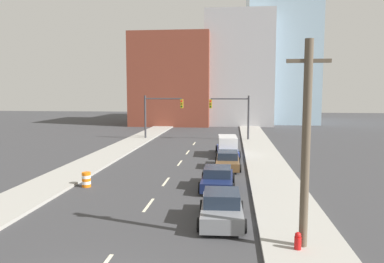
% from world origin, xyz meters
% --- Properties ---
extents(sidewalk_left, '(3.36, 90.03, 0.17)m').
position_xyz_m(sidewalk_left, '(-7.31, 45.01, 0.09)').
color(sidewalk_left, '#9E9B93').
rests_on(sidewalk_left, ground).
extents(sidewalk_right, '(3.36, 90.03, 0.17)m').
position_xyz_m(sidewalk_right, '(7.31, 45.01, 0.09)').
color(sidewalk_right, '#9E9B93').
rests_on(sidewalk_right, ground).
extents(lane_stripe_at_9m, '(0.16, 2.40, 0.01)m').
position_xyz_m(lane_stripe_at_9m, '(0.00, 9.38, 0.00)').
color(lane_stripe_at_9m, beige).
rests_on(lane_stripe_at_9m, ground).
extents(lane_stripe_at_15m, '(0.16, 2.40, 0.01)m').
position_xyz_m(lane_stripe_at_15m, '(0.00, 14.63, 0.00)').
color(lane_stripe_at_15m, beige).
rests_on(lane_stripe_at_15m, ground).
extents(lane_stripe_at_21m, '(0.16, 2.40, 0.01)m').
position_xyz_m(lane_stripe_at_21m, '(0.00, 21.29, 0.00)').
color(lane_stripe_at_21m, beige).
rests_on(lane_stripe_at_21m, ground).
extents(lane_stripe_at_27m, '(0.16, 2.40, 0.01)m').
position_xyz_m(lane_stripe_at_27m, '(0.00, 26.94, 0.00)').
color(lane_stripe_at_27m, beige).
rests_on(lane_stripe_at_27m, ground).
extents(lane_stripe_at_33m, '(0.16, 2.40, 0.01)m').
position_xyz_m(lane_stripe_at_33m, '(0.00, 33.34, 0.00)').
color(lane_stripe_at_33m, beige).
rests_on(lane_stripe_at_33m, ground).
extents(building_brick_left, '(14.00, 16.00, 16.25)m').
position_xyz_m(building_brick_left, '(-6.57, 60.65, 8.13)').
color(building_brick_left, brown).
rests_on(building_brick_left, ground).
extents(building_office_center, '(12.00, 20.00, 20.10)m').
position_xyz_m(building_office_center, '(5.47, 64.65, 10.05)').
color(building_office_center, '#A8A8AD').
rests_on(building_office_center, ground).
extents(building_glass_right, '(13.00, 20.00, 27.28)m').
position_xyz_m(building_glass_right, '(13.65, 68.65, 13.64)').
color(building_glass_right, '#99B7CC').
rests_on(building_glass_right, ground).
extents(traffic_signal_left, '(4.98, 0.35, 5.57)m').
position_xyz_m(traffic_signal_left, '(-5.08, 36.66, 3.68)').
color(traffic_signal_left, '#38383D').
rests_on(traffic_signal_left, ground).
extents(traffic_signal_right, '(4.98, 0.35, 5.57)m').
position_xyz_m(traffic_signal_right, '(4.85, 36.66, 3.68)').
color(traffic_signal_right, '#38383D').
rests_on(traffic_signal_right, ground).
extents(utility_pole_right_near, '(1.60, 0.32, 8.01)m').
position_xyz_m(utility_pole_right_near, '(7.20, 4.39, 4.12)').
color(utility_pole_right_near, brown).
rests_on(utility_pole_right_near, ground).
extents(traffic_barrel, '(0.56, 0.56, 0.95)m').
position_xyz_m(traffic_barrel, '(-4.82, 12.72, 0.47)').
color(traffic_barrel, orange).
rests_on(traffic_barrel, ground).
extents(fire_hydrant, '(0.26, 0.26, 0.84)m').
position_xyz_m(fire_hydrant, '(6.95, 4.04, 0.41)').
color(fire_hydrant, red).
rests_on(fire_hydrant, ground).
extents(sedan_gray, '(2.27, 4.42, 1.46)m').
position_xyz_m(sedan_gray, '(3.99, 7.22, 0.66)').
color(sedan_gray, slate).
rests_on(sedan_gray, ground).
extents(sedan_navy, '(2.18, 4.43, 1.35)m').
position_xyz_m(sedan_navy, '(3.54, 13.34, 0.63)').
color(sedan_navy, '#141E47').
rests_on(sedan_navy, ground).
extents(sedan_brown, '(2.10, 4.79, 1.36)m').
position_xyz_m(sedan_brown, '(4.10, 19.58, 0.62)').
color(sedan_brown, brown).
rests_on(sedan_brown, ground).
extents(box_truck_blue, '(2.45, 5.67, 1.87)m').
position_xyz_m(box_truck_blue, '(4.00, 25.52, 0.90)').
color(box_truck_blue, navy).
rests_on(box_truck_blue, ground).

